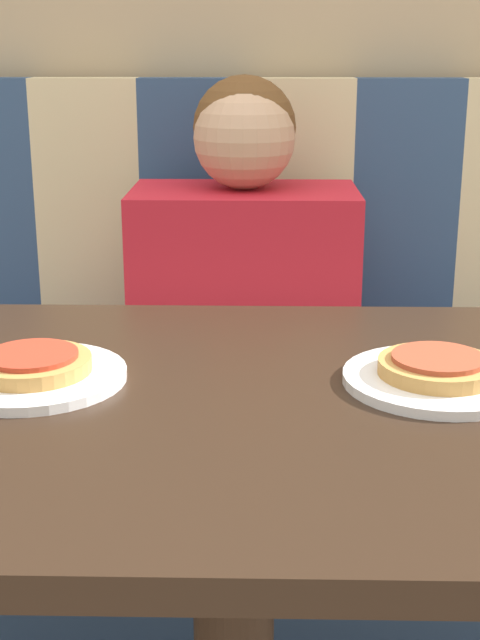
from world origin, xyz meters
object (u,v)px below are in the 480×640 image
(pizza_left, at_px, (32,363))
(plate_left, at_px, (33,376))
(pizza_right, at_px, (438,366))
(plate_right, at_px, (437,380))
(person, at_px, (244,259))

(pizza_left, bearing_deg, plate_left, 0.00)
(plate_left, bearing_deg, pizza_right, 0.00)
(plate_left, xyz_separation_m, plate_right, (0.48, 0.00, 0.00))
(person, xyz_separation_m, pizza_right, (0.24, -0.68, 0.03))
(pizza_left, height_order, pizza_right, same)
(pizza_right, bearing_deg, pizza_left, 180.00)
(plate_left, bearing_deg, plate_right, 0.00)
(plate_right, bearing_deg, pizza_left, 180.00)
(plate_left, bearing_deg, pizza_left, 0.00)
(plate_left, bearing_deg, person, 70.56)
(pizza_right, bearing_deg, plate_right, 0.00)
(person, bearing_deg, plate_right, -70.56)
(plate_left, height_order, pizza_left, pizza_left)
(plate_left, relative_size, plate_right, 1.00)
(pizza_left, relative_size, pizza_right, 1.00)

